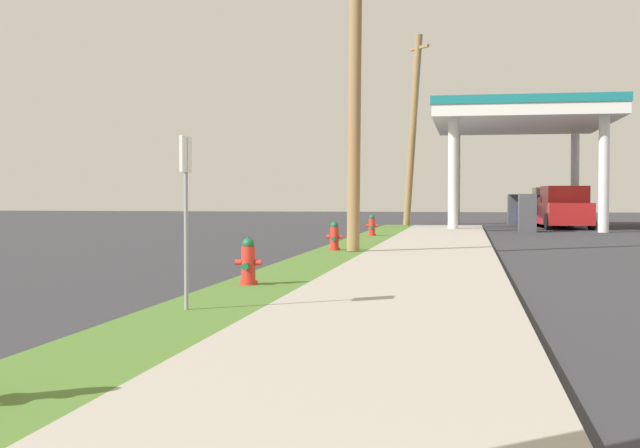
{
  "coord_description": "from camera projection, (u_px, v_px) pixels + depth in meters",
  "views": [
    {
      "loc": [
        3.9,
        -1.19,
        1.51
      ],
      "look_at": [
        1.02,
        15.5,
        0.95
      ],
      "focal_mm": 47.76,
      "sensor_mm": 36.0,
      "label": 1
    }
  ],
  "objects": [
    {
      "name": "fire_hydrant_second",
      "position": [
        248.0,
        264.0,
        13.34
      ],
      "size": [
        0.42,
        0.38,
        0.74
      ],
      "color": "red",
      "rests_on": "grass_verge"
    },
    {
      "name": "truck_tan_on_apron",
      "position": [
        549.0,
        207.0,
        46.83
      ],
      "size": [
        2.27,
        5.46,
        1.97
      ],
      "color": "tan",
      "rests_on": "ground"
    },
    {
      "name": "car_navy_by_near_pump",
      "position": [
        536.0,
        211.0,
        43.68
      ],
      "size": [
        2.1,
        4.57,
        1.57
      ],
      "color": "navy",
      "rests_on": "ground"
    },
    {
      "name": "utility_pole_midground",
      "position": [
        355.0,
        51.0,
        21.31
      ],
      "size": [
        0.43,
        1.4,
        9.88
      ],
      "color": "#937047",
      "rests_on": "grass_verge"
    },
    {
      "name": "fire_hydrant_fourth",
      "position": [
        372.0,
        226.0,
        29.82
      ],
      "size": [
        0.42,
        0.37,
        0.74
      ],
      "color": "red",
      "rests_on": "grass_verge"
    },
    {
      "name": "truck_red_at_forecourt",
      "position": [
        561.0,
        209.0,
        39.73
      ],
      "size": [
        2.57,
        5.56,
        1.97
      ],
      "color": "red",
      "rests_on": "ground"
    },
    {
      "name": "utility_pole_background",
      "position": [
        413.0,
        129.0,
        39.59
      ],
      "size": [
        1.32,
        1.57,
        8.84
      ],
      "color": "#937047",
      "rests_on": "grass_verge"
    },
    {
      "name": "fire_hydrant_third",
      "position": [
        334.0,
        238.0,
        21.8
      ],
      "size": [
        0.42,
        0.37,
        0.74
      ],
      "color": "red",
      "rests_on": "grass_verge"
    },
    {
      "name": "street_sign_post",
      "position": [
        186.0,
        186.0,
        10.35
      ],
      "size": [
        0.05,
        0.36,
        2.12
      ],
      "color": "gray",
      "rests_on": "grass_verge"
    }
  ]
}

